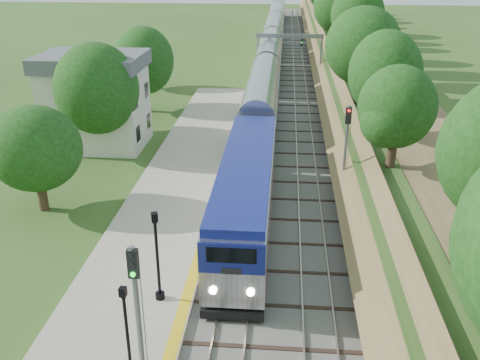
# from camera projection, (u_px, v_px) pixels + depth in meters

# --- Properties ---
(trackbed) EXTENTS (9.50, 170.00, 0.28)m
(trackbed) POSITION_uv_depth(u_px,v_px,m) (284.00, 74.00, 73.40)
(trackbed) COLOR #4C4944
(trackbed) RESTS_ON ground
(platform) EXTENTS (6.40, 68.00, 0.38)m
(platform) POSITION_uv_depth(u_px,v_px,m) (165.00, 221.00, 33.72)
(platform) COLOR gray
(platform) RESTS_ON ground
(yellow_stripe) EXTENTS (0.55, 68.00, 0.01)m
(yellow_stripe) POSITION_uv_depth(u_px,v_px,m) (209.00, 220.00, 33.42)
(yellow_stripe) COLOR gold
(yellow_stripe) RESTS_ON platform
(embankment) EXTENTS (10.64, 170.00, 11.70)m
(embankment) POSITION_uv_depth(u_px,v_px,m) (347.00, 61.00, 72.00)
(embankment) COLOR brown
(embankment) RESTS_ON ground
(station_building) EXTENTS (8.60, 6.60, 8.00)m
(station_building) POSITION_uv_depth(u_px,v_px,m) (96.00, 100.00, 45.63)
(station_building) COLOR beige
(station_building) RESTS_ON ground
(signal_gantry) EXTENTS (8.40, 0.38, 6.20)m
(signal_gantry) POSITION_uv_depth(u_px,v_px,m) (289.00, 45.00, 66.89)
(signal_gantry) COLOR slate
(signal_gantry) RESTS_ON ground
(trees_behind_platform) EXTENTS (7.82, 53.32, 7.21)m
(trees_behind_platform) POSITION_uv_depth(u_px,v_px,m) (90.00, 130.00, 36.71)
(trees_behind_platform) COLOR #332316
(trees_behind_platform) RESTS_ON ground
(train) EXTENTS (3.04, 121.70, 4.46)m
(train) POSITION_uv_depth(u_px,v_px,m) (272.00, 50.00, 78.48)
(train) COLOR black
(train) RESTS_ON trackbed
(lamppost_mid) EXTENTS (0.40, 0.40, 4.09)m
(lamppost_mid) POSITION_uv_depth(u_px,v_px,m) (128.00, 336.00, 20.73)
(lamppost_mid) COLOR black
(lamppost_mid) RESTS_ON platform
(lamppost_far) EXTENTS (0.46, 0.46, 4.66)m
(lamppost_far) POSITION_uv_depth(u_px,v_px,m) (158.00, 262.00, 25.19)
(lamppost_far) COLOR black
(lamppost_far) RESTS_ON platform
(signal_platform) EXTENTS (0.38, 0.30, 6.43)m
(signal_platform) POSITION_uv_depth(u_px,v_px,m) (137.00, 307.00, 19.00)
(signal_platform) COLOR slate
(signal_platform) RESTS_ON platform
(signal_farside) EXTENTS (0.37, 0.29, 6.75)m
(signal_farside) POSITION_uv_depth(u_px,v_px,m) (346.00, 145.00, 34.89)
(signal_farside) COLOR slate
(signal_farside) RESTS_ON ground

